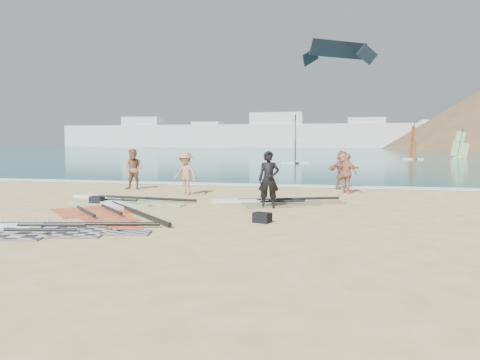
% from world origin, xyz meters
% --- Properties ---
extents(ground, '(300.00, 300.00, 0.00)m').
position_xyz_m(ground, '(0.00, 0.00, 0.00)').
color(ground, '#E2C484').
rests_on(ground, ground).
extents(sea, '(300.00, 240.00, 0.06)m').
position_xyz_m(sea, '(0.00, 132.00, 0.00)').
color(sea, '#0D5060').
rests_on(sea, ground).
extents(surf_line, '(300.00, 1.20, 0.04)m').
position_xyz_m(surf_line, '(0.00, 12.30, 0.00)').
color(surf_line, white).
rests_on(surf_line, ground).
extents(far_town, '(160.00, 8.00, 12.00)m').
position_xyz_m(far_town, '(-15.72, 150.00, 4.49)').
color(far_town, white).
rests_on(far_town, ground).
extents(rig_grey, '(5.50, 2.68, 0.20)m').
position_xyz_m(rig_grey, '(-4.27, -1.09, 0.05)').
color(rig_grey, '#242427').
rests_on(rig_grey, ground).
extents(rig_green, '(5.42, 2.44, 0.20)m').
position_xyz_m(rig_green, '(-5.07, 4.94, 0.05)').
color(rig_green, green).
rests_on(rig_green, ground).
extents(rig_orange, '(5.09, 3.06, 0.20)m').
position_xyz_m(rig_orange, '(0.81, 5.55, 0.05)').
color(rig_orange, orange).
rests_on(rig_orange, ground).
extents(rig_red, '(5.19, 5.80, 0.21)m').
position_xyz_m(rig_red, '(-3.97, 2.32, 0.05)').
color(rig_red, '#BF1439').
rests_on(rig_red, ground).
extents(gear_bag_near, '(0.50, 0.38, 0.31)m').
position_xyz_m(gear_bag_near, '(-5.33, 3.88, 0.15)').
color(gear_bag_near, black).
rests_on(gear_bag_near, ground).
extents(gear_bag_far, '(0.57, 0.48, 0.29)m').
position_xyz_m(gear_bag_far, '(1.35, 1.40, 0.15)').
color(gear_bag_far, black).
rests_on(gear_bag_far, ground).
extents(person_wetsuit, '(0.79, 0.58, 2.01)m').
position_xyz_m(person_wetsuit, '(1.06, 4.36, 1.00)').
color(person_wetsuit, black).
rests_on(person_wetsuit, ground).
extents(beachgoer_left, '(0.99, 0.79, 1.97)m').
position_xyz_m(beachgoer_left, '(-6.36, 9.16, 0.99)').
color(beachgoer_left, '#9D664E').
rests_on(beachgoer_left, ground).
extents(beachgoer_mid, '(1.39, 1.09, 1.88)m').
position_xyz_m(beachgoer_mid, '(-3.13, 7.49, 0.94)').
color(beachgoer_mid, tan).
rests_on(beachgoer_mid, ground).
extents(beachgoer_back, '(1.08, 1.02, 1.79)m').
position_xyz_m(beachgoer_back, '(3.75, 9.67, 0.90)').
color(beachgoer_back, tan).
rests_on(beachgoer_back, ground).
extents(beachgoer_right, '(1.75, 1.47, 1.89)m').
position_xyz_m(beachgoer_right, '(3.51, 11.50, 0.94)').
color(beachgoer_right, '#AC6655').
rests_on(beachgoer_right, ground).
extents(windsurfer_left, '(2.78, 3.35, 4.99)m').
position_xyz_m(windsurfer_left, '(-1.34, 35.54, 1.41)').
color(windsurfer_left, white).
rests_on(windsurfer_left, ground).
extents(windsurfer_centre, '(2.67, 3.15, 4.73)m').
position_xyz_m(windsurfer_centre, '(11.73, 49.68, 1.35)').
color(windsurfer_centre, white).
rests_on(windsurfer_centre, ground).
extents(windsurfer_right, '(2.02, 2.01, 4.04)m').
position_xyz_m(windsurfer_right, '(18.52, 55.78, 1.21)').
color(windsurfer_right, white).
rests_on(windsurfer_right, ground).
extents(kitesurf_kite, '(7.05, 5.40, 2.69)m').
position_xyz_m(kitesurf_kite, '(2.64, 42.72, 12.36)').
color(kitesurf_kite, black).
rests_on(kitesurf_kite, ground).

